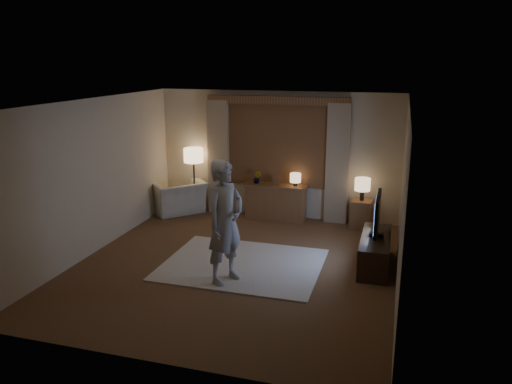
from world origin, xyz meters
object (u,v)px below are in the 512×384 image
at_px(side_table, 361,214).
at_px(person, 225,222).
at_px(armchair, 178,197).
at_px(sideboard, 276,203).
at_px(tv_stand, 375,252).

xyz_separation_m(side_table, person, (-1.71, -3.05, 0.66)).
bearing_deg(person, armchair, 60.46).
bearing_deg(sideboard, armchair, -177.07).
xyz_separation_m(armchair, tv_stand, (4.26, -1.78, -0.10)).
distance_m(armchair, tv_stand, 4.62).
distance_m(sideboard, person, 3.15).
bearing_deg(person, tv_stand, -35.58).
relative_size(sideboard, armchair, 1.13).
bearing_deg(armchair, sideboard, 135.94).
height_order(side_table, tv_stand, side_table).
height_order(sideboard, person, person).
relative_size(armchair, side_table, 1.90).
bearing_deg(tv_stand, sideboard, 138.06).
bearing_deg(side_table, person, -119.37).
relative_size(armchair, person, 0.58).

